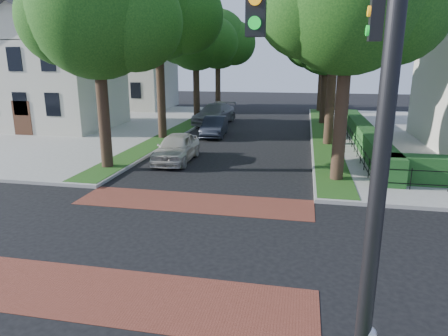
{
  "coord_description": "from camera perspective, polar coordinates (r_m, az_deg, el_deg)",
  "views": [
    {
      "loc": [
        3.95,
        -10.66,
        5.21
      ],
      "look_at": [
        1.3,
        2.54,
        1.6
      ],
      "focal_mm": 32.0,
      "sensor_mm": 36.0,
      "label": 1
    }
  ],
  "objects": [
    {
      "name": "traffic_signal",
      "position": [
        6.34,
        20.1,
        9.58
      ],
      "size": [
        2.17,
        2.0,
        8.0
      ],
      "color": "black",
      "rests_on": "sidewalk_se"
    },
    {
      "name": "crosswalk_near",
      "position": [
        9.91,
        -14.71,
        -17.19
      ],
      "size": [
        9.0,
        2.2,
        0.01
      ],
      "primitive_type": "cube",
      "color": "brown",
      "rests_on": "ground"
    },
    {
      "name": "parked_car_rear",
      "position": [
        34.54,
        -1.37,
        7.74
      ],
      "size": [
        3.25,
        6.15,
        1.7
      ],
      "primitive_type": "imported",
      "rotation": [
        0.0,
        0.0,
        -0.15
      ],
      "color": "slate",
      "rests_on": "ground"
    },
    {
      "name": "tree_left_back",
      "position": [
        44.93,
        -0.69,
        17.8
      ],
      "size": [
        7.75,
        6.66,
        10.44
      ],
      "color": "black",
      "rests_on": "sidewalk_nw"
    },
    {
      "name": "house_left_far",
      "position": [
        46.88,
        -13.58,
        14.38
      ],
      "size": [
        10.0,
        9.0,
        10.14
      ],
      "color": "beige",
      "rests_on": "sidewalk_nw"
    },
    {
      "name": "tree_right_mid",
      "position": [
        26.11,
        15.98,
        20.56
      ],
      "size": [
        8.25,
        7.09,
        11.22
      ],
      "color": "black",
      "rests_on": "sidewalk_ne"
    },
    {
      "name": "tree_right_back",
      "position": [
        43.97,
        14.14,
        17.24
      ],
      "size": [
        7.5,
        6.45,
        10.2
      ],
      "color": "black",
      "rests_on": "sidewalk_ne"
    },
    {
      "name": "parked_car_middle",
      "position": [
        28.7,
        -1.37,
        5.95
      ],
      "size": [
        1.77,
        4.33,
        1.4
      ],
      "primitive_type": "imported",
      "rotation": [
        0.0,
        0.0,
        0.07
      ],
      "color": "#1E222E",
      "rests_on": "ground"
    },
    {
      "name": "tree_right_far",
      "position": [
        34.96,
        14.73,
        17.31
      ],
      "size": [
        7.25,
        6.23,
        9.74
      ],
      "color": "black",
      "rests_on": "sidewalk_ne"
    },
    {
      "name": "tree_left_near",
      "position": [
        20.29,
        -17.24,
        20.19
      ],
      "size": [
        7.5,
        6.45,
        10.2
      ],
      "color": "black",
      "rests_on": "sidewalk_nw"
    },
    {
      "name": "hedge_main_road",
      "position": [
        26.31,
        19.43,
        4.38
      ],
      "size": [
        1.0,
        18.0,
        1.2
      ],
      "primitive_type": "cube",
      "color": "#143A18",
      "rests_on": "sidewalk_ne"
    },
    {
      "name": "tree_left_far",
      "position": [
        36.16,
        -3.84,
        17.99
      ],
      "size": [
        7.0,
        6.02,
        9.86
      ],
      "color": "black",
      "rests_on": "sidewalk_nw"
    },
    {
      "name": "grass_strip_nw",
      "position": [
        31.6,
        -6.04,
        5.72
      ],
      "size": [
        1.6,
        29.8,
        0.02
      ],
      "primitive_type": "cube",
      "color": "#144012",
      "rests_on": "sidewalk_nw"
    },
    {
      "name": "crosswalk_far",
      "position": [
        15.32,
        -4.3,
        -4.9
      ],
      "size": [
        9.0,
        2.2,
        0.01
      ],
      "primitive_type": "cube",
      "color": "brown",
      "rests_on": "ground"
    },
    {
      "name": "house_left_near",
      "position": [
        34.63,
        -23.49,
        13.52
      ],
      "size": [
        10.0,
        9.0,
        10.14
      ],
      "color": "beige",
      "rests_on": "sidewalk_nw"
    },
    {
      "name": "sidewalk_nw",
      "position": [
        38.16,
        -26.85,
        5.65
      ],
      "size": [
        30.0,
        30.0,
        0.15
      ],
      "primitive_type": "cube",
      "color": "gray",
      "rests_on": "ground"
    },
    {
      "name": "parked_car_front",
      "position": [
        21.44,
        -6.81,
        2.9
      ],
      "size": [
        1.9,
        4.49,
        1.51
      ],
      "primitive_type": "imported",
      "rotation": [
        0.0,
        0.0,
        0.03
      ],
      "color": "beige",
      "rests_on": "ground"
    },
    {
      "name": "fence_main_road",
      "position": [
        26.24,
        17.67,
        4.17
      ],
      "size": [
        0.06,
        18.0,
        0.9
      ],
      "primitive_type": null,
      "color": "black",
      "rests_on": "sidewalk_ne"
    },
    {
      "name": "grass_strip_ne",
      "position": [
        30.22,
        14.0,
        4.93
      ],
      "size": [
        1.6,
        29.8,
        0.02
      ],
      "primitive_type": "cube",
      "color": "#144012",
      "rests_on": "sidewalk_ne"
    },
    {
      "name": "ground",
      "position": [
        12.5,
        -8.28,
        -9.78
      ],
      "size": [
        120.0,
        120.0,
        0.0
      ],
      "primitive_type": "plane",
      "color": "black",
      "rests_on": "ground"
    },
    {
      "name": "tree_left_mid",
      "position": [
        27.71,
        -9.05,
        21.32
      ],
      "size": [
        8.0,
        6.88,
        11.48
      ],
      "color": "black",
      "rests_on": "sidewalk_nw"
    }
  ]
}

